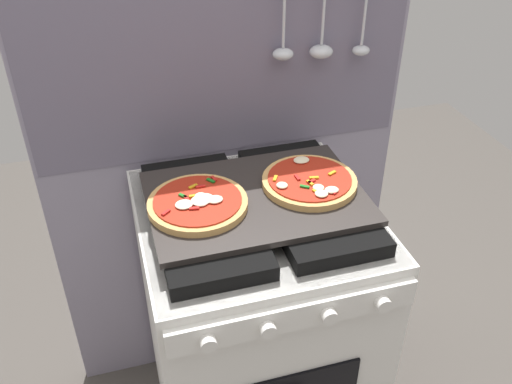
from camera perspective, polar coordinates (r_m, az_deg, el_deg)
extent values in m
cube|color=gray|center=(1.75, -3.08, 1.85)|extent=(1.10, 0.03, 1.55)
cube|color=slate|center=(1.57, -3.37, 13.20)|extent=(1.08, 0.00, 0.56)
cylinder|color=silver|center=(1.54, 2.89, 17.97)|extent=(0.01, 0.01, 0.20)
ellipsoid|color=silver|center=(1.58, 2.77, 13.87)|extent=(0.06, 0.05, 0.03)
cylinder|color=silver|center=(1.58, 6.95, 18.15)|extent=(0.01, 0.01, 0.20)
ellipsoid|color=silver|center=(1.62, 6.65, 14.03)|extent=(0.07, 0.06, 0.04)
cylinder|color=silver|center=(1.63, 11.12, 18.05)|extent=(0.01, 0.01, 0.22)
ellipsoid|color=silver|center=(1.67, 10.64, 14.01)|extent=(0.05, 0.04, 0.03)
cube|color=white|center=(1.72, 0.00, -13.74)|extent=(0.60, 0.60, 0.86)
cube|color=black|center=(1.44, 0.00, -2.37)|extent=(0.59, 0.59, 0.01)
cube|color=black|center=(1.40, -5.53, -2.47)|extent=(0.24, 0.51, 0.04)
cube|color=black|center=(1.46, 5.28, -0.62)|extent=(0.24, 0.51, 0.04)
cube|color=white|center=(1.25, 4.08, -12.52)|extent=(0.58, 0.02, 0.07)
cylinder|color=silver|center=(1.20, -4.89, -15.16)|extent=(0.04, 0.02, 0.04)
cylinder|color=silver|center=(1.22, 1.24, -13.91)|extent=(0.04, 0.02, 0.04)
cylinder|color=silver|center=(1.26, 7.47, -12.47)|extent=(0.04, 0.02, 0.04)
cylinder|color=silver|center=(1.31, 12.83, -11.10)|extent=(0.04, 0.02, 0.04)
cube|color=#2D2826|center=(1.41, 0.00, -0.61)|extent=(0.54, 0.38, 0.02)
cylinder|color=tan|center=(1.36, -5.96, -1.21)|extent=(0.24, 0.24, 0.02)
cylinder|color=#AD2614|center=(1.36, -5.99, -0.83)|extent=(0.21, 0.21, 0.00)
ellipsoid|color=#F4EACC|center=(1.35, -4.22, -0.75)|extent=(0.04, 0.03, 0.01)
ellipsoid|color=#F4EACC|center=(1.34, -5.63, -1.09)|extent=(0.04, 0.03, 0.01)
ellipsoid|color=#F4EACC|center=(1.35, -5.16, -0.66)|extent=(0.04, 0.04, 0.01)
ellipsoid|color=#F4EACC|center=(1.34, -5.69, -0.87)|extent=(0.05, 0.04, 0.01)
ellipsoid|color=#F4EACC|center=(1.34, -7.36, -1.27)|extent=(0.04, 0.04, 0.01)
ellipsoid|color=#F4EACC|center=(1.36, -5.67, -0.42)|extent=(0.03, 0.03, 0.01)
cube|color=#19721E|center=(1.42, -4.64, 1.17)|extent=(0.02, 0.02, 0.00)
cube|color=red|center=(1.42, -4.32, 1.37)|extent=(0.01, 0.03, 0.00)
cube|color=red|center=(1.36, -7.17, -0.55)|extent=(0.01, 0.02, 0.00)
cube|color=red|center=(1.32, -9.18, -2.07)|extent=(0.02, 0.02, 0.00)
cube|color=gold|center=(1.36, -6.34, -0.39)|extent=(0.02, 0.01, 0.00)
cube|color=gold|center=(1.40, -6.42, 0.58)|extent=(0.03, 0.02, 0.00)
cube|color=#19721E|center=(1.37, -7.46, -0.39)|extent=(0.02, 0.02, 0.00)
cube|color=red|center=(1.32, -6.32, -1.66)|extent=(0.03, 0.01, 0.00)
cube|color=red|center=(1.40, -5.70, 0.59)|extent=(0.02, 0.01, 0.00)
cylinder|color=tan|center=(1.44, 5.46, 1.04)|extent=(0.24, 0.24, 0.02)
cylinder|color=#AD2614|center=(1.44, 5.49, 1.41)|extent=(0.21, 0.21, 0.00)
ellipsoid|color=beige|center=(1.50, 4.65, 3.27)|extent=(0.04, 0.03, 0.01)
ellipsoid|color=beige|center=(1.39, 7.72, 0.22)|extent=(0.04, 0.03, 0.01)
ellipsoid|color=beige|center=(1.37, 6.69, -0.16)|extent=(0.03, 0.03, 0.01)
ellipsoid|color=beige|center=(1.39, 6.38, 0.46)|extent=(0.03, 0.03, 0.01)
ellipsoid|color=beige|center=(1.39, 2.67, 0.69)|extent=(0.03, 0.03, 0.01)
cube|color=gold|center=(1.41, 5.52, 0.95)|extent=(0.01, 0.03, 0.00)
cube|color=red|center=(1.42, 5.68, 1.09)|extent=(0.03, 0.02, 0.00)
cube|color=gold|center=(1.43, 5.97, 1.43)|extent=(0.03, 0.01, 0.00)
cube|color=gold|center=(1.42, 1.97, 1.42)|extent=(0.02, 0.02, 0.00)
cube|color=#19721E|center=(1.39, 4.99, 0.56)|extent=(0.02, 0.02, 0.00)
cube|color=gold|center=(1.46, 7.77, 1.94)|extent=(0.03, 0.02, 0.00)
cube|color=red|center=(1.43, 4.24, 1.49)|extent=(0.01, 0.02, 0.00)
cube|color=red|center=(1.38, 7.72, 0.02)|extent=(0.02, 0.02, 0.00)
cube|color=gold|center=(1.38, 6.18, 0.02)|extent=(0.02, 0.03, 0.00)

